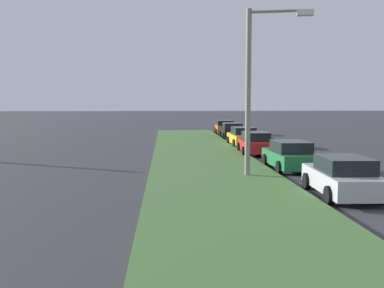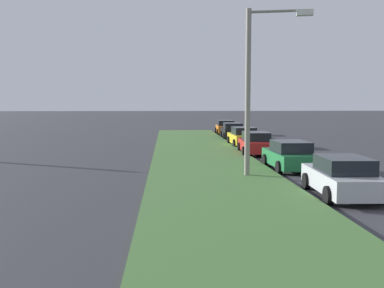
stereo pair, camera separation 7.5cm
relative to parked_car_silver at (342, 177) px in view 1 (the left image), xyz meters
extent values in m
cube|color=#477238|center=(5.87, 4.18, -0.66)|extent=(60.00, 6.00, 0.12)
cube|color=#B2B5BA|center=(0.05, 0.00, -0.15)|extent=(4.37, 1.99, 0.70)
cube|color=black|center=(-0.15, 0.01, 0.48)|extent=(2.27, 1.69, 0.55)
cylinder|color=black|center=(1.44, 0.84, -0.40)|extent=(0.65, 0.25, 0.64)
cylinder|color=black|center=(1.36, -0.96, -0.40)|extent=(0.65, 0.25, 0.64)
cylinder|color=black|center=(-1.26, 0.96, -0.40)|extent=(0.65, 0.25, 0.64)
cylinder|color=black|center=(-1.34, -0.84, -0.40)|extent=(0.65, 0.25, 0.64)
cube|color=#1E6B38|center=(6.40, 0.14, -0.15)|extent=(4.34, 1.89, 0.70)
cube|color=black|center=(6.20, 0.14, 0.48)|extent=(2.23, 1.65, 0.55)
cylinder|color=black|center=(7.73, 1.07, -0.40)|extent=(0.64, 0.23, 0.64)
cylinder|color=black|center=(7.77, -0.73, -0.40)|extent=(0.64, 0.23, 0.64)
cylinder|color=black|center=(5.03, 1.01, -0.40)|extent=(0.64, 0.23, 0.64)
cylinder|color=black|center=(5.07, -0.79, -0.40)|extent=(0.64, 0.23, 0.64)
cube|color=red|center=(13.05, 0.53, -0.15)|extent=(4.39, 2.04, 0.70)
cube|color=black|center=(12.85, 0.54, 0.48)|extent=(2.29, 1.72, 0.55)
cylinder|color=black|center=(14.45, 1.35, -0.40)|extent=(0.65, 0.26, 0.64)
cylinder|color=black|center=(14.35, -0.44, -0.40)|extent=(0.65, 0.26, 0.64)
cylinder|color=black|center=(11.76, 1.50, -0.40)|extent=(0.65, 0.26, 0.64)
cylinder|color=black|center=(11.66, -0.29, -0.40)|extent=(0.65, 0.26, 0.64)
cube|color=gold|center=(18.46, 0.40, -0.15)|extent=(4.34, 1.90, 0.70)
cube|color=black|center=(18.26, 0.40, 0.48)|extent=(2.24, 1.65, 0.55)
cylinder|color=black|center=(19.79, 1.33, -0.40)|extent=(0.64, 0.23, 0.64)
cylinder|color=black|center=(19.83, -0.47, -0.40)|extent=(0.64, 0.23, 0.64)
cylinder|color=black|center=(17.09, 1.27, -0.40)|extent=(0.64, 0.23, 0.64)
cylinder|color=black|center=(17.13, -0.53, -0.40)|extent=(0.64, 0.23, 0.64)
cube|color=black|center=(25.18, 0.23, -0.15)|extent=(4.35, 1.94, 0.70)
cube|color=black|center=(24.98, 0.23, 0.48)|extent=(2.25, 1.67, 0.55)
cylinder|color=black|center=(26.56, 1.08, -0.40)|extent=(0.65, 0.24, 0.64)
cylinder|color=black|center=(26.50, -0.71, -0.40)|extent=(0.65, 0.24, 0.64)
cylinder|color=black|center=(23.86, 1.17, -0.40)|extent=(0.65, 0.24, 0.64)
cylinder|color=black|center=(23.80, -0.63, -0.40)|extent=(0.65, 0.24, 0.64)
cube|color=orange|center=(30.91, 0.13, -0.15)|extent=(4.38, 2.00, 0.70)
cube|color=black|center=(30.71, 0.14, 0.48)|extent=(2.27, 1.70, 0.55)
cylinder|color=black|center=(32.30, 0.96, -0.40)|extent=(0.65, 0.25, 0.64)
cylinder|color=black|center=(32.22, -0.84, -0.40)|extent=(0.65, 0.25, 0.64)
cylinder|color=black|center=(29.61, 1.09, -0.40)|extent=(0.65, 0.25, 0.64)
cylinder|color=black|center=(29.52, -0.71, -0.40)|extent=(0.65, 0.25, 0.64)
cylinder|color=gray|center=(4.21, 2.70, 3.03)|extent=(0.24, 0.24, 7.50)
cylinder|color=gray|center=(3.94, 1.53, 6.63)|extent=(0.64, 2.37, 0.12)
cube|color=silver|center=(3.68, 0.36, 6.53)|extent=(0.50, 0.76, 0.24)
camera|label=1|loc=(-15.49, 6.41, 2.73)|focal=41.43mm
camera|label=2|loc=(-15.49, 6.33, 2.73)|focal=41.43mm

